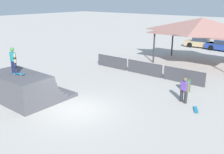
# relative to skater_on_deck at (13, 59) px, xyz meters

# --- Properties ---
(ground_plane) EXTENTS (160.00, 160.00, 0.00)m
(ground_plane) POSITION_rel_skater_on_deck_xyz_m (3.88, 1.30, -2.63)
(ground_plane) COLOR #ADA8A0
(quarter_pipe_ramp) EXTENTS (4.07, 3.86, 1.73)m
(quarter_pipe_ramp) POSITION_rel_skater_on_deck_xyz_m (0.33, 0.34, -1.86)
(quarter_pipe_ramp) COLOR #4C4C51
(quarter_pipe_ramp) RESTS_ON ground
(skater_on_deck) EXTENTS (0.67, 0.25, 1.57)m
(skater_on_deck) POSITION_rel_skater_on_deck_xyz_m (0.00, 0.00, 0.00)
(skater_on_deck) COLOR #1E2347
(skater_on_deck) RESTS_ON quarter_pipe_ramp
(skateboard_on_deck) EXTENTS (0.82, 0.39, 0.09)m
(skateboard_on_deck) POSITION_rel_skater_on_deck_xyz_m (0.43, 0.02, -0.84)
(skateboard_on_deck) COLOR silver
(skateboard_on_deck) RESTS_ON quarter_pipe_ramp
(bystander_walking) EXTENTS (0.62, 0.34, 1.56)m
(bystander_walking) POSITION_rel_skater_on_deck_xyz_m (8.08, 6.13, -1.76)
(bystander_walking) COLOR #2D2D33
(bystander_walking) RESTS_ON ground
(skateboard_on_ground) EXTENTS (0.56, 0.82, 0.09)m
(skateboard_on_ground) POSITION_rel_skater_on_deck_xyz_m (9.11, 5.48, -2.57)
(skateboard_on_ground) COLOR blue
(skateboard_on_ground) RESTS_ON ground
(barrier_fence) EXTENTS (10.03, 0.12, 1.05)m
(barrier_fence) POSITION_rel_skater_on_deck_xyz_m (3.15, 9.59, -2.11)
(barrier_fence) COLOR #3D3D42
(barrier_fence) RESTS_ON ground
(pavilion_shelter) EXTENTS (8.72, 4.66, 4.37)m
(pavilion_shelter) POSITION_rel_skater_on_deck_xyz_m (5.40, 15.58, 0.97)
(pavilion_shelter) COLOR #2D2D33
(pavilion_shelter) RESTS_ON ground
(trash_bin) EXTENTS (0.52, 0.52, 0.85)m
(trash_bin) POSITION_rel_skater_on_deck_xyz_m (7.45, 8.03, -2.21)
(trash_bin) COLOR #385B3D
(trash_bin) RESTS_ON ground
(parked_car_tan) EXTENTS (4.13, 1.99, 1.27)m
(parked_car_tan) POSITION_rel_skater_on_deck_xyz_m (2.46, 24.40, -2.03)
(parked_car_tan) COLOR tan
(parked_car_tan) RESTS_ON ground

